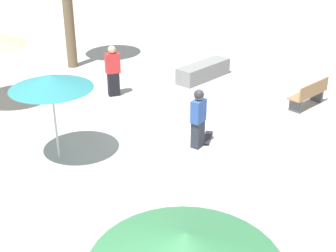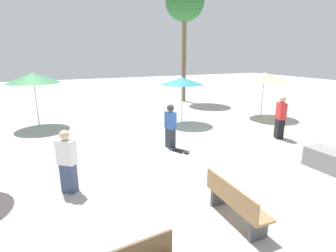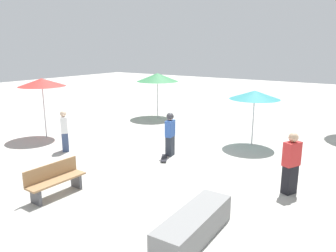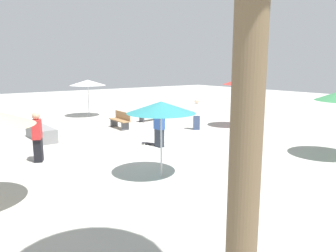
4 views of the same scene
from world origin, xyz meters
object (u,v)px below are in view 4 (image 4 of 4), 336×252
Objects in this scene: shade_umbrella_teal at (161,107)px; bench_near at (151,114)px; concrete_ledge at (41,133)px; bystander_far at (197,114)px; bench_far at (120,120)px; bystander_watching at (37,137)px; shade_umbrella_white at (88,83)px; shade_umbrella_red at (242,81)px; skater_main at (159,126)px; skateboard at (151,143)px.

bench_near is at bearing -122.06° from shade_umbrella_teal.
concrete_ledge is at bearing -78.89° from shade_umbrella_teal.
concrete_ledge is at bearing -159.81° from bystander_far.
bench_near is at bearing 134.61° from bystander_far.
bench_far is 6.27m from bystander_watching.
shade_umbrella_white is 7.94m from bystander_far.
shade_umbrella_red is 10.44m from bystander_watching.
shade_umbrella_red is at bearing -90.93° from skater_main.
shade_umbrella_white is at bearing -103.96° from shade_umbrella_teal.
shade_umbrella_white is at bearing -38.51° from skateboard.
bench_far is at bearing -33.54° from shade_umbrella_red.
concrete_ledge is 1.01× the size of shade_umbrella_white.
bench_far is at bearing -109.98° from shade_umbrella_teal.
bystander_far is (-6.95, 2.35, 0.49)m from concrete_ledge.
skateboard is 3.94m from bystander_far.
concrete_ledge is 1.48× the size of bystander_far.
skater_main is 4.49m from bystander_watching.
shade_umbrella_white is (-1.10, -8.70, 2.07)m from skateboard.
skater_main is 0.72× the size of shade_umbrella_teal.
skateboard is 4.39m from shade_umbrella_teal.
shade_umbrella_red is (-9.29, 3.18, 2.10)m from concrete_ledge.
bench_far reaches higher than skateboard.
skater_main is 0.62× the size of shade_umbrella_red.
shade_umbrella_teal is at bearing 135.45° from skater_main.
skater_main is at bearing 158.32° from skateboard.
shade_umbrella_red is at bearing 19.29° from bystander_far.
bench_near is at bearing -169.36° from concrete_ledge.
bystander_watching is 8.05m from bystander_far.
shade_umbrella_white is (-0.34, -4.76, 1.71)m from bench_far.
bench_near is at bearing -40.99° from skater_main.
bench_near reaches higher than skateboard.
concrete_ledge is 1.42× the size of bench_near.
shade_umbrella_red is (-5.23, 3.47, 1.96)m from bench_far.
shade_umbrella_red is (-2.70, 4.42, 1.96)m from bench_near.
skater_main reaches higher than concrete_ledge.
bench_near is 0.97× the size of bystander_watching.
shade_umbrella_teal is 1.41× the size of bystander_far.
skateboard is 0.34× the size of shade_umbrella_white.
bench_near is at bearing -67.69° from bench_far.
bystander_far reaches higher than concrete_ledge.
shade_umbrella_white is (-3.01, -12.12, 0.09)m from shade_umbrella_teal.
bench_near is 2.70m from bench_far.
shade_umbrella_white is (2.19, -3.81, 1.71)m from bench_near.
bystander_far is at bearing 109.05° from shade_umbrella_white.
bystander_far is (-7.99, -0.99, -0.06)m from bystander_watching.
shade_umbrella_white is at bearing 147.90° from bystander_far.
shade_umbrella_teal reaches higher than bench_near.
bench_near is 4.71m from shade_umbrella_white.
shade_umbrella_red is 8.82m from shade_umbrella_teal.
bystander_far is at bearing -89.40° from bench_near.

